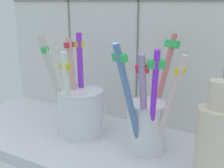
% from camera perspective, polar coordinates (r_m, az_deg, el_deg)
% --- Properties ---
extents(counter_slab, '(0.64, 0.22, 0.02)m').
position_cam_1_polar(counter_slab, '(0.52, -0.78, -12.38)').
color(counter_slab, silver).
rests_on(counter_slab, ground).
extents(tile_wall_back, '(0.64, 0.02, 0.45)m').
position_cam_1_polar(tile_wall_back, '(0.56, 5.57, 12.75)').
color(tile_wall_back, silver).
rests_on(tile_wall_back, ground).
extents(toothbrush_cup_left, '(0.11, 0.09, 0.18)m').
position_cam_1_polar(toothbrush_cup_left, '(0.54, -6.20, -4.56)').
color(toothbrush_cup_left, white).
rests_on(toothbrush_cup_left, counter_slab).
extents(toothbrush_cup_right, '(0.10, 0.15, 0.18)m').
position_cam_1_polar(toothbrush_cup_right, '(0.47, 6.82, -6.90)').
color(toothbrush_cup_right, silver).
rests_on(toothbrush_cup_right, counter_slab).
extents(ceramic_vase, '(0.05, 0.05, 0.14)m').
position_cam_1_polar(ceramic_vase, '(0.42, 19.26, -9.88)').
color(ceramic_vase, beige).
rests_on(ceramic_vase, counter_slab).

